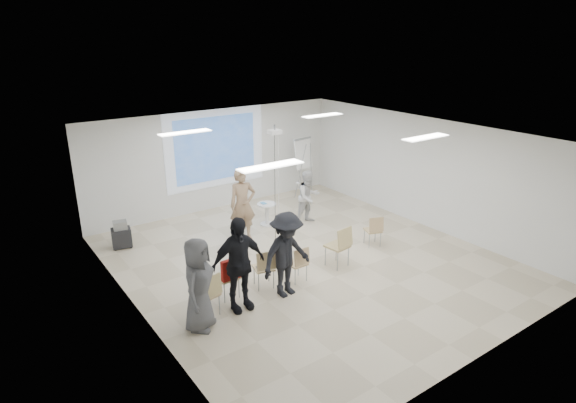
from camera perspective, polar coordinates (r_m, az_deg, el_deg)
floor at (r=11.51m, az=2.33°, el=-7.20°), size 8.00×9.00×0.10m
ceiling at (r=10.49m, az=2.57°, el=8.10°), size 8.00×9.00×0.10m
wall_back at (r=14.60m, az=-8.61°, el=4.94°), size 8.00×0.10×3.00m
wall_left at (r=9.16m, az=-18.08°, el=-4.82°), size 0.10×9.00×3.00m
wall_right at (r=13.66m, az=16.01°, el=3.38°), size 0.10×9.00×3.00m
projection_halo at (r=14.46m, az=-8.57°, el=6.23°), size 3.20×0.01×2.30m
projection_image at (r=14.45m, az=-8.54°, el=6.22°), size 2.60×0.01×1.90m
pedestal_table at (r=13.37m, az=-2.53°, el=-1.34°), size 0.54×0.54×0.65m
player_left at (r=12.27m, az=-5.42°, el=0.16°), size 0.88×0.69×2.15m
player_right at (r=13.40m, az=2.45°, el=0.88°), size 0.83×0.67×1.68m
controller_left at (r=12.45m, az=-5.34°, el=2.11°), size 0.07×0.13×0.04m
controller_right at (r=13.39m, az=1.20°, el=2.20°), size 0.04×0.11×0.04m
chair_far_left at (r=9.26m, az=-9.41°, el=-10.53°), size 0.51×0.53×0.90m
chair_left_mid at (r=9.79m, az=-7.03°, el=-8.63°), size 0.43×0.46×0.90m
chair_left_inner at (r=10.11m, az=-2.78°, el=-7.62°), size 0.51×0.53×0.87m
chair_center at (r=10.36m, az=1.28°, el=-7.12°), size 0.38×0.41×0.81m
chair_right_inner at (r=10.99m, az=6.21°, el=-4.98°), size 0.52×0.55×0.99m
chair_right_far at (r=12.20m, az=10.18°, el=-3.18°), size 0.49×0.51×0.81m
red_jacket at (r=9.59m, az=-6.68°, el=-7.96°), size 0.45×0.12×0.43m
laptop at (r=10.21m, az=-2.97°, el=-7.64°), size 0.37×0.31×0.03m
audience_left at (r=9.18m, az=-5.95°, el=-6.64°), size 1.29×0.80×2.18m
audience_mid at (r=9.64m, az=-0.19°, el=-5.68°), size 1.39×0.87×2.04m
audience_outer at (r=8.76m, az=-10.62°, el=-9.05°), size 1.13×1.12×1.97m
flipchart_easel at (r=15.46m, az=1.82°, el=5.68°), size 0.83×0.64×1.93m
av_cart at (r=12.72m, az=-19.15°, el=-3.81°), size 0.53×0.46×0.70m
ceiling_projector at (r=11.80m, az=-1.57°, el=7.61°), size 0.30×0.25×3.00m
fluor_panel_nw at (r=11.19m, az=-12.11°, el=8.01°), size 1.20×0.30×0.02m
fluor_panel_ne at (r=13.27m, az=4.09°, el=10.14°), size 1.20×0.30×0.02m
fluor_panel_sw at (r=8.18m, az=-2.05°, el=4.24°), size 1.20×0.30×0.02m
fluor_panel_se at (r=10.85m, az=15.99°, el=7.33°), size 1.20×0.30×0.02m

